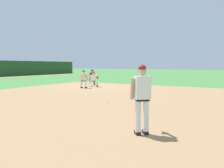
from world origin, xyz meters
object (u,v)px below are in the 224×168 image
baserunner (84,78)px  umpire (92,76)px  pitcher (142,95)px  first_baseman (94,78)px  baseball (109,102)px  first_base_bag (90,86)px

baserunner → umpire: bearing=21.3°
pitcher → first_baseman: pitcher is taller
first_baseman → baserunner: size_ratio=0.92×
baseball → first_baseman: size_ratio=0.06×
baseball → pitcher: pitcher is taller
first_base_bag → pitcher: size_ratio=0.20×
first_baseman → baserunner: 1.27m
pitcher → baserunner: (8.75, 8.45, -0.27)m
umpire → first_base_bag: bearing=-150.5°
first_base_bag → baserunner: bearing=-173.8°
baserunner → pitcher: bearing=-136.0°
pitcher → baserunner: pitcher is taller
pitcher → umpire: bearing=39.5°
baserunner → umpire: same height
baserunner → baseball: bearing=-133.6°
baserunner → umpire: size_ratio=1.00×
first_base_bag → baseball: bearing=-138.6°
baserunner → umpire: (2.83, 1.10, 0.00)m
baserunner → umpire: 3.03m
first_base_bag → baseball: size_ratio=5.14×
baserunner → first_baseman: bearing=-6.1°
first_base_bag → umpire: umpire is taller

